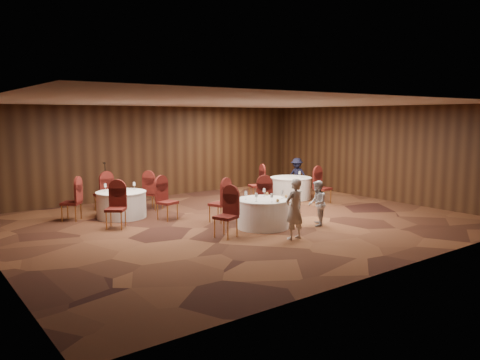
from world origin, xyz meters
TOP-DOWN VIEW (x-y plane):
  - ground at (0.00, 0.00)m, footprint 12.00×12.00m
  - room_shell at (0.00, 0.00)m, footprint 12.00×12.00m
  - table_main at (0.08, -0.95)m, footprint 1.36×1.36m
  - table_left at (-2.35, 2.39)m, footprint 1.39×1.39m
  - table_right at (3.64, 1.84)m, footprint 1.43×1.43m
  - chairs_main at (-0.26, -0.30)m, footprint 2.86×2.11m
  - chairs_left at (-2.31, 2.38)m, footprint 3.23×3.04m
  - chairs_right at (3.16, 1.42)m, footprint 1.96×2.41m
  - tabletop_main at (0.22, -1.04)m, footprint 1.07×1.10m
  - tabletop_left at (-2.34, 2.40)m, footprint 0.87×0.85m
  - tabletop_right at (3.86, 1.64)m, footprint 0.08×0.08m
  - mic_stand at (-2.34, 3.60)m, footprint 0.24×0.24m
  - woman_a at (-0.08, -2.28)m, footprint 0.53×0.36m
  - woman_b at (1.35, -1.62)m, footprint 0.73×0.72m
  - man_c at (4.74, 2.69)m, footprint 0.73×0.95m

SIDE VIEW (x-z plane):
  - ground at x=0.00m, z-range 0.00..0.00m
  - table_main at x=0.08m, z-range 0.01..0.75m
  - table_left at x=-2.35m, z-range 0.01..0.75m
  - table_right at x=3.64m, z-range 0.01..0.75m
  - mic_stand at x=-2.34m, z-range -0.32..1.16m
  - chairs_main at x=-0.26m, z-range 0.00..1.00m
  - chairs_left at x=-2.31m, z-range 0.00..1.00m
  - chairs_right at x=3.16m, z-range 0.00..1.00m
  - woman_b at x=1.35m, z-range 0.00..1.19m
  - man_c at x=4.74m, z-range 0.00..1.30m
  - woman_a at x=-0.08m, z-range 0.00..1.42m
  - tabletop_left at x=-2.34m, z-range 0.71..0.93m
  - tabletop_main at x=0.22m, z-range 0.74..0.95m
  - tabletop_right at x=3.86m, z-range 0.79..1.01m
  - room_shell at x=0.00m, z-range -4.04..7.96m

